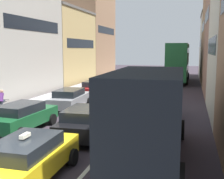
{
  "coord_description": "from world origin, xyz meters",
  "views": [
    {
      "loc": [
        5.18,
        -6.09,
        4.32
      ],
      "look_at": [
        0.0,
        12.0,
        1.6
      ],
      "focal_mm": 44.45,
      "sensor_mm": 36.0,
      "label": 1
    }
  ],
  "objects": [
    {
      "name": "sedan_left_lane_third",
      "position": [
        -3.21,
        12.12,
        0.8
      ],
      "size": [
        2.24,
        4.39,
        1.49
      ],
      "rotation": [
        0.0,
        0.0,
        1.62
      ],
      "color": "gray",
      "rests_on": "ground"
    },
    {
      "name": "sedan_left_lane_fourth",
      "position": [
        -3.22,
        17.66,
        0.8
      ],
      "size": [
        2.1,
        4.32,
        1.49
      ],
      "rotation": [
        0.0,
        0.0,
        1.58
      ],
      "color": "#A51E1E",
      "rests_on": "ground"
    },
    {
      "name": "cyclist_on_sidewalk",
      "position": [
        -6.71,
        9.11,
        0.85
      ],
      "size": [
        0.5,
        1.73,
        1.72
      ],
      "rotation": [
        0.0,
        0.0,
        1.68
      ],
      "color": "black",
      "rests_on": "ground"
    },
    {
      "name": "coupe_centre_lane_fourth",
      "position": [
        -0.18,
        17.59,
        0.8
      ],
      "size": [
        2.11,
        4.32,
        1.49
      ],
      "rotation": [
        0.0,
        0.0,
        1.56
      ],
      "color": "beige",
      "rests_on": "ground"
    },
    {
      "name": "bus_mid_queue_primary",
      "position": [
        3.47,
        31.9,
        2.83
      ],
      "size": [
        2.88,
        10.53,
        5.06
      ],
      "rotation": [
        0.0,
        0.0,
        1.56
      ],
      "color": "#1E6033",
      "rests_on": "ground"
    },
    {
      "name": "lane_stripe_left",
      "position": [
        -1.7,
        20.0,
        0.01
      ],
      "size": [
        0.16,
        60.0,
        0.01
      ],
      "primitive_type": "cube",
      "color": "silver",
      "rests_on": "ground"
    },
    {
      "name": "hatchback_centre_lane_third",
      "position": [
        0.07,
        12.08,
        0.8
      ],
      "size": [
        2.23,
        4.38,
        1.49
      ],
      "rotation": [
        0.0,
        0.0,
        1.52
      ],
      "color": "silver",
      "rests_on": "ground"
    },
    {
      "name": "sedan_right_lane_behind_truck",
      "position": [
        3.28,
        11.34,
        0.8
      ],
      "size": [
        2.06,
        4.3,
        1.49
      ],
      "rotation": [
        0.0,
        0.0,
        1.57
      ],
      "color": "#759EB7",
      "rests_on": "ground"
    },
    {
      "name": "sedan_centre_lane_second",
      "position": [
        0.2,
        6.4,
        0.8
      ],
      "size": [
        2.27,
        4.4,
        1.49
      ],
      "rotation": [
        0.0,
        0.0,
        1.63
      ],
      "color": "black",
      "rests_on": "ground"
    },
    {
      "name": "sedan_centre_lane_fifth",
      "position": [
        0.0,
        22.72,
        0.8
      ],
      "size": [
        2.27,
        4.4,
        1.49
      ],
      "rotation": [
        0.0,
        0.0,
        1.51
      ],
      "color": "#B29319",
      "rests_on": "ground"
    },
    {
      "name": "removalist_box_truck",
      "position": [
        3.7,
        4.32,
        1.97
      ],
      "size": [
        2.87,
        7.76,
        3.58
      ],
      "rotation": [
        0.0,
        0.0,
        1.6
      ],
      "color": "#B7B29E",
      "rests_on": "ground"
    },
    {
      "name": "lane_stripe_right",
      "position": [
        1.7,
        20.0,
        0.01
      ],
      "size": [
        0.16,
        60.0,
        0.01
      ],
      "primitive_type": "cube",
      "color": "silver",
      "rests_on": "ground"
    },
    {
      "name": "wagon_left_lane_second",
      "position": [
        -3.42,
        6.49,
        0.8
      ],
      "size": [
        2.22,
        4.38,
        1.49
      ],
      "rotation": [
        0.0,
        0.0,
        1.52
      ],
      "color": "#19592D",
      "rests_on": "ground"
    },
    {
      "name": "building_row_left",
      "position": [
        -12.0,
        22.64,
        5.92
      ],
      "size": [
        7.2,
        43.9,
        13.78
      ],
      "rotation": [
        0.0,
        0.0,
        1.57
      ],
      "color": "gray",
      "rests_on": "ground"
    },
    {
      "name": "sidewalk_left",
      "position": [
        -6.7,
        20.0,
        0.07
      ],
      "size": [
        2.6,
        64.0,
        0.14
      ],
      "primitive_type": "cube",
      "color": "#A6A6A6",
      "rests_on": "ground"
    },
    {
      "name": "taxi_centre_lane_front",
      "position": [
        0.16,
        1.5,
        0.8
      ],
      "size": [
        2.16,
        4.35,
        1.66
      ],
      "rotation": [
        0.0,
        0.0,
        1.6
      ],
      "color": "yellow",
      "rests_on": "ground"
    }
  ]
}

